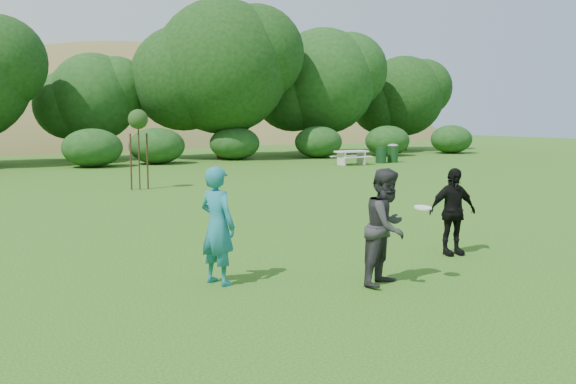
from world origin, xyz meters
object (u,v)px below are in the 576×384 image
(picnic_table, at_px, (352,155))
(trash_can_near, at_px, (381,155))
(player_teal, at_px, (218,226))
(player_grey, at_px, (387,227))
(sapling, at_px, (138,121))
(trash_can_lidded, at_px, (393,153))
(player_black, at_px, (452,212))

(picnic_table, bearing_deg, trash_can_near, 5.19)
(player_teal, distance_m, picnic_table, 24.98)
(player_grey, bearing_deg, sapling, 61.51)
(player_teal, bearing_deg, sapling, -32.53)
(player_teal, height_order, picnic_table, player_teal)
(trash_can_lidded, bearing_deg, player_teal, -135.23)
(player_grey, xyz_separation_m, picnic_table, (14.05, 20.28, -0.39))
(sapling, bearing_deg, player_teal, -102.35)
(player_grey, height_order, picnic_table, player_grey)
(player_teal, distance_m, trash_can_lidded, 27.30)
(player_teal, bearing_deg, player_black, -113.57)
(trash_can_near, xyz_separation_m, trash_can_lidded, (0.93, 0.11, 0.09))
(picnic_table, height_order, trash_can_lidded, trash_can_lidded)
(player_teal, xyz_separation_m, trash_can_lidded, (19.38, 19.23, -0.38))
(trash_can_near, bearing_deg, trash_can_lidded, 6.46)
(player_black, distance_m, sapling, 13.77)
(sapling, bearing_deg, trash_can_near, 20.59)
(player_black, bearing_deg, picnic_table, 71.80)
(player_grey, relative_size, trash_can_lidded, 1.73)
(trash_can_near, bearing_deg, player_black, -125.35)
(player_grey, relative_size, sapling, 0.64)
(player_teal, xyz_separation_m, player_black, (4.69, -0.28, -0.10))
(trash_can_lidded, bearing_deg, picnic_table, -174.43)
(player_grey, relative_size, trash_can_near, 2.02)
(player_teal, relative_size, player_grey, 1.02)
(sapling, xyz_separation_m, picnic_table, (13.39, 5.64, -1.90))
(player_black, height_order, picnic_table, player_black)
(picnic_table, relative_size, trash_can_lidded, 1.71)
(sapling, height_order, trash_can_lidded, sapling)
(player_teal, relative_size, player_black, 1.12)
(player_grey, distance_m, trash_can_lidded, 26.78)
(picnic_table, distance_m, trash_can_lidded, 3.10)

